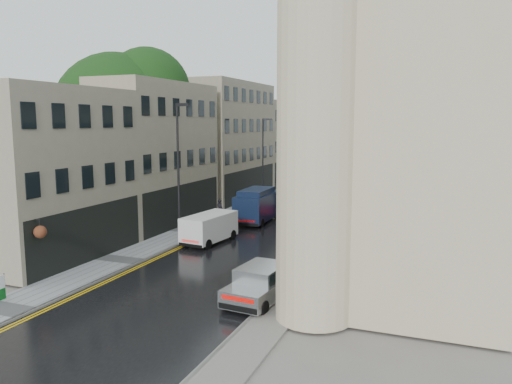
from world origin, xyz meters
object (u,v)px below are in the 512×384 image
Objects in this scene: tree_near at (118,137)px; lamp_post_far at (263,161)px; navy_van at (237,208)px; tree_far at (199,140)px; silver_hatchback at (227,290)px; cream_bus at (289,194)px; pedestrian at (220,209)px; white_van at (185,231)px; white_lorry at (351,181)px; lamp_post_near at (178,171)px.

tree_near is 15.70m from lamp_post_far.
navy_van is 11.73m from lamp_post_far.
tree_far is at bearing 128.18° from navy_van.
silver_hatchback is at bearing -90.86° from lamp_post_far.
tree_far reaches higher than silver_hatchback.
cream_bus is 23.29m from silver_hatchback.
pedestrian is 0.20× the size of lamp_post_far.
navy_van reaches higher than white_van.
cream_bus reaches higher than white_van.
tree_near reaches higher than silver_hatchback.
lamp_post_far reaches higher than white_lorry.
pedestrian is 10.30m from lamp_post_far.
lamp_post_near reaches higher than white_lorry.
white_van is at bearing -46.71° from lamp_post_near.
navy_van is (0.56, 7.21, 0.42)m from white_van.
silver_hatchback is at bearing -41.13° from tree_near.
tree_far is 14.43m from navy_van.
tree_far reaches higher than white_lorry.
white_lorry is at bearing 75.77° from lamp_post_near.
pedestrian is at bearing -123.26° from white_lorry.
lamp_post_far reaches higher than silver_hatchback.
white_lorry is at bearing 24.57° from tree_far.
white_van is at bearing 114.59° from pedestrian.
navy_van is (-6.56, 16.20, 0.59)m from silver_hatchback.
cream_bus is 10.95m from white_lorry.
tree_near reaches higher than pedestrian.
tree_near is at bearing -165.97° from navy_van.
tree_near is 10.90m from navy_van.
tree_near reaches higher than tree_far.
white_van is 7.25m from navy_van.
lamp_post_near is (0.02, -6.64, 3.76)m from pedestrian.
white_lorry is 1.26× the size of navy_van.
white_lorry is 9.97m from lamp_post_far.
tree_near reaches higher than cream_bus.
tree_far reaches higher than pedestrian.
tree_near is 15.46m from cream_bus.
navy_van reaches higher than silver_hatchback.
cream_bus is 6.69m from lamp_post_far.
navy_van is at bearing 15.85° from tree_near.
cream_bus is 6.84m from pedestrian.
cream_bus is 2.84× the size of silver_hatchback.
lamp_post_far is (0.12, 16.40, -0.46)m from lamp_post_near.
pedestrian is at bearing -109.07° from lamp_post_far.
white_lorry reaches higher than white_van.
silver_hatchback is at bearing -85.97° from cream_bus.
lamp_post_near is (6.91, -2.62, -2.23)m from tree_near.
pedestrian is (-2.16, 1.45, -0.49)m from navy_van.
tree_near is 21.60m from silver_hatchback.
lamp_post_far is at bearing -76.72° from pedestrian.
lamp_post_near is (-4.34, -11.86, 2.98)m from cream_bus.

